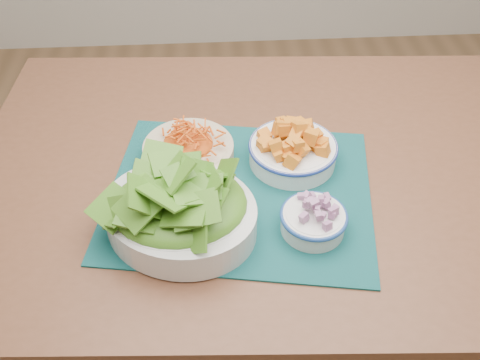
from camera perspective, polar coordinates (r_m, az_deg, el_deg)
The scene contains 6 objects.
table at distance 1.14m, azimuth 4.21°, elevation -1.76°, with size 1.29×0.90×0.75m.
placemat at distance 1.01m, azimuth -0.00°, elevation -1.32°, with size 0.49×0.40×0.00m, color #072E30.
carrot_bowl at distance 1.06m, azimuth -5.54°, elevation 3.45°, with size 0.19×0.19×0.07m.
squash_bowl at distance 1.05m, azimuth 5.70°, elevation 3.62°, with size 0.19×0.19×0.08m.
lettuce_bowl at distance 0.91m, azimuth -6.50°, elevation -2.48°, with size 0.34×0.32×0.13m.
onion_bowl at distance 0.93m, azimuth 7.86°, elevation -3.99°, with size 0.13×0.13×0.06m.
Camera 1 is at (-0.46, -0.67, 1.46)m, focal length 40.00 mm.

